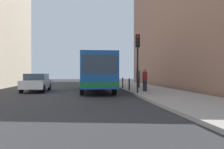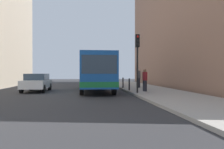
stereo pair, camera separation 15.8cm
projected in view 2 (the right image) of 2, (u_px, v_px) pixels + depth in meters
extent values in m
plane|color=#2D2D30|center=(86.00, 94.00, 17.85)|extent=(80.00, 80.00, 0.00)
cube|color=#9E9991|center=(157.00, 92.00, 18.49)|extent=(4.40, 40.00, 0.15)
cube|color=#936B56|center=(206.00, 10.00, 23.11)|extent=(7.00, 32.00, 15.24)
cube|color=#19519E|center=(95.00, 70.00, 20.69)|extent=(2.52, 11.00, 2.50)
cube|color=#197238|center=(95.00, 81.00, 20.70)|extent=(2.54, 11.02, 0.36)
cube|color=#2D3D4C|center=(99.00, 64.00, 15.24)|extent=(2.26, 0.06, 1.20)
cube|color=#2D3D4C|center=(95.00, 67.00, 21.18)|extent=(2.53, 9.40, 1.00)
cylinder|color=black|center=(114.00, 88.00, 16.96)|extent=(0.28, 1.00, 1.00)
cylinder|color=black|center=(82.00, 88.00, 16.69)|extent=(0.28, 1.00, 1.00)
cylinder|color=black|center=(105.00, 83.00, 24.70)|extent=(0.28, 1.00, 1.00)
cylinder|color=black|center=(82.00, 83.00, 24.44)|extent=(0.28, 1.00, 1.00)
cube|color=silver|center=(37.00, 84.00, 19.78)|extent=(1.89, 4.44, 0.64)
cube|color=#2D3D4C|center=(37.00, 77.00, 19.93)|extent=(1.65, 2.50, 0.52)
cylinder|color=black|center=(44.00, 89.00, 18.37)|extent=(0.23, 0.64, 0.64)
cylinder|color=black|center=(21.00, 89.00, 18.21)|extent=(0.23, 0.64, 0.64)
cylinder|color=black|center=(50.00, 87.00, 21.36)|extent=(0.23, 0.64, 0.64)
cylinder|color=black|center=(31.00, 87.00, 21.20)|extent=(0.23, 0.64, 0.64)
cube|color=#A5A8AD|center=(94.00, 79.00, 32.62)|extent=(2.05, 4.50, 0.64)
cube|color=#2D3D4C|center=(94.00, 75.00, 32.77)|extent=(1.74, 2.55, 0.52)
cylinder|color=black|center=(101.00, 82.00, 31.29)|extent=(0.26, 0.65, 0.64)
cylinder|color=black|center=(89.00, 82.00, 31.01)|extent=(0.26, 0.65, 0.64)
cylinder|color=black|center=(99.00, 81.00, 34.25)|extent=(0.26, 0.65, 0.64)
cylinder|color=black|center=(87.00, 81.00, 33.96)|extent=(0.26, 0.65, 0.64)
cylinder|color=black|center=(137.00, 70.00, 16.83)|extent=(0.12, 0.12, 3.20)
cube|color=black|center=(137.00, 41.00, 16.82)|extent=(0.28, 0.24, 0.90)
sphere|color=red|center=(138.00, 37.00, 16.68)|extent=(0.16, 0.16, 0.16)
sphere|color=black|center=(138.00, 41.00, 16.69)|extent=(0.16, 0.16, 0.16)
sphere|color=black|center=(138.00, 45.00, 16.69)|extent=(0.16, 0.16, 0.16)
cylinder|color=black|center=(129.00, 84.00, 19.30)|extent=(0.11, 0.11, 0.95)
cylinder|color=black|center=(123.00, 83.00, 22.37)|extent=(0.11, 0.11, 0.95)
cylinder|color=#26262D|center=(145.00, 86.00, 18.23)|extent=(0.32, 0.32, 0.83)
cylinder|color=maroon|center=(145.00, 76.00, 18.22)|extent=(0.38, 0.38, 0.64)
sphere|color=#8C6647|center=(145.00, 70.00, 18.22)|extent=(0.23, 0.23, 0.23)
cylinder|color=#26262D|center=(139.00, 83.00, 22.80)|extent=(0.32, 0.32, 0.88)
cylinder|color=#4C4C51|center=(139.00, 75.00, 22.80)|extent=(0.38, 0.38, 0.68)
sphere|color=beige|center=(139.00, 70.00, 22.79)|extent=(0.24, 0.24, 0.24)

